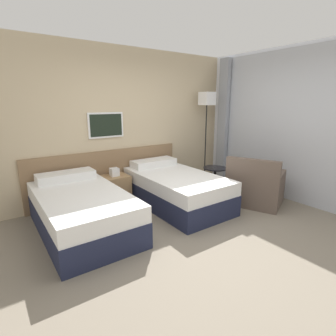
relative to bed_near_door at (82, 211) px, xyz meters
name	(u,v)px	position (x,y,z in m)	size (l,w,h in m)	color
ground_plane	(204,235)	(1.28, -1.11, -0.29)	(16.00, 16.00, 0.00)	slate
wall_headboard	(127,127)	(1.25, 1.01, 1.01)	(10.00, 0.10, 2.70)	#C6B28E
wall_window	(309,127)	(3.51, -1.20, 1.05)	(0.21, 4.59, 2.70)	white
bed_near_door	(82,211)	(0.00, 0.00, 0.00)	(1.08, 1.92, 0.68)	#1E233D
bed_near_window	(176,189)	(1.62, 0.00, 0.00)	(1.08, 1.92, 0.68)	#1E233D
nightstand	(115,189)	(0.81, 0.71, -0.03)	(0.46, 0.40, 0.63)	#9E7A51
floor_lamp	(207,106)	(2.92, 0.66, 1.39)	(0.26, 0.26, 1.95)	black
side_table	(215,176)	(2.47, -0.10, 0.11)	(0.44, 0.44, 0.56)	black
armchair	(255,188)	(2.79, -0.76, -0.01)	(1.04, 1.10, 0.86)	brown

